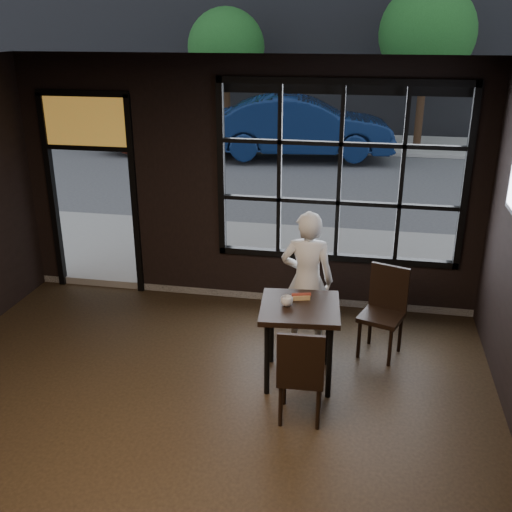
% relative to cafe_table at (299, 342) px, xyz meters
% --- Properties ---
extents(floor, '(6.00, 7.00, 0.02)m').
position_rel_cafe_table_xyz_m(floor, '(-0.96, -1.66, -0.44)').
color(floor, black).
rests_on(floor, ground).
extents(ceiling, '(6.00, 7.00, 0.02)m').
position_rel_cafe_table_xyz_m(ceiling, '(-0.96, -1.66, 2.78)').
color(ceiling, black).
rests_on(ceiling, ground).
extents(window_frame, '(3.06, 0.12, 2.28)m').
position_rel_cafe_table_xyz_m(window_frame, '(0.24, 1.84, 1.37)').
color(window_frame, black).
rests_on(window_frame, ground).
extents(stained_transom, '(1.20, 0.06, 0.70)m').
position_rel_cafe_table_xyz_m(stained_transom, '(-3.06, 1.84, 1.92)').
color(stained_transom, orange).
rests_on(stained_transom, ground).
extents(street_asphalt, '(60.00, 41.00, 0.04)m').
position_rel_cafe_table_xyz_m(street_asphalt, '(-0.96, 22.34, -0.45)').
color(street_asphalt, '#545456').
rests_on(street_asphalt, ground).
extents(cafe_table, '(0.87, 0.87, 0.86)m').
position_rel_cafe_table_xyz_m(cafe_table, '(0.00, 0.00, 0.00)').
color(cafe_table, black).
rests_on(cafe_table, floor).
extents(chair_near, '(0.45, 0.45, 0.99)m').
position_rel_cafe_table_xyz_m(chair_near, '(0.10, -0.65, 0.06)').
color(chair_near, black).
rests_on(chair_near, floor).
extents(chair_window, '(0.56, 0.56, 1.02)m').
position_rel_cafe_table_xyz_m(chair_window, '(0.84, 0.67, 0.08)').
color(chair_window, black).
rests_on(chair_window, floor).
extents(man, '(0.60, 0.40, 1.64)m').
position_rel_cafe_table_xyz_m(man, '(-0.01, 0.72, 0.39)').
color(man, silver).
rests_on(man, floor).
extents(hotdog, '(0.21, 0.13, 0.06)m').
position_rel_cafe_table_xyz_m(hotdog, '(-0.01, 0.15, 0.46)').
color(hotdog, tan).
rests_on(hotdog, cafe_table).
extents(cup, '(0.14, 0.14, 0.10)m').
position_rel_cafe_table_xyz_m(cup, '(-0.13, -0.03, 0.47)').
color(cup, silver).
rests_on(cup, cafe_table).
extents(navy_car, '(5.13, 2.35, 1.63)m').
position_rel_cafe_table_xyz_m(navy_car, '(-1.31, 10.87, 0.48)').
color(navy_car, '#0B1C42').
rests_on(navy_car, street_asphalt).
extents(maroon_car, '(4.33, 1.94, 1.44)m').
position_rel_cafe_table_xyz_m(maroon_car, '(-4.99, 11.10, 0.39)').
color(maroon_car, '#4E1A12').
rests_on(maroon_car, street_asphalt).
extents(tree_left, '(2.35, 2.35, 4.02)m').
position_rel_cafe_table_xyz_m(tree_left, '(-3.95, 13.38, 2.40)').
color(tree_left, '#332114').
rests_on(tree_left, street_asphalt).
extents(tree_right, '(2.71, 2.71, 4.63)m').
position_rel_cafe_table_xyz_m(tree_right, '(1.95, 13.06, 2.83)').
color(tree_right, '#332114').
rests_on(tree_right, street_asphalt).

